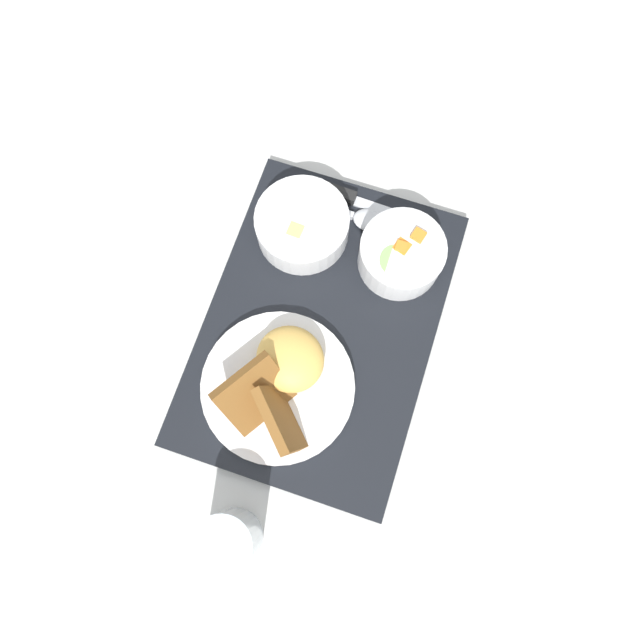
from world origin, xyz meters
name	(u,v)px	position (x,y,z in m)	size (l,w,h in m)	color
ground_plane	(320,329)	(0.00, 0.00, 0.00)	(4.00, 4.00, 0.00)	silver
serving_tray	(320,327)	(0.00, 0.00, 0.01)	(0.46, 0.35, 0.02)	black
bowl_salad	(402,254)	(-0.13, 0.06, 0.05)	(0.11, 0.11, 0.06)	white
bowl_soup	(302,224)	(-0.11, -0.08, 0.05)	(0.13, 0.13, 0.05)	white
plate_main	(280,382)	(0.09, -0.01, 0.04)	(0.20, 0.20, 0.09)	white
knife	(345,196)	(-0.19, -0.05, 0.02)	(0.03, 0.17, 0.02)	silver
spoon	(355,216)	(-0.16, -0.02, 0.02)	(0.04, 0.14, 0.01)	silver
glass_water	(229,542)	(0.29, 0.01, 0.05)	(0.07, 0.07, 0.11)	silver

